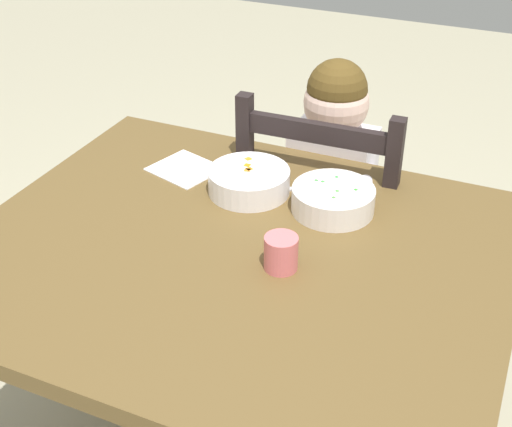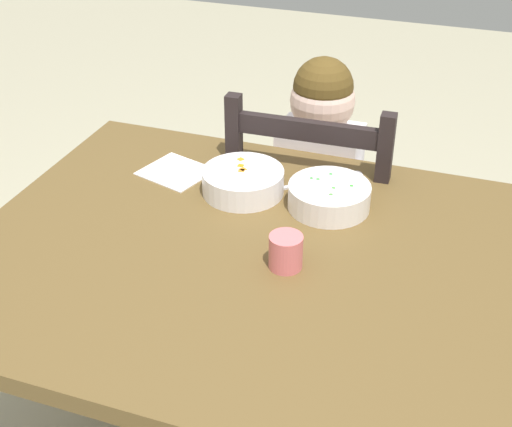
% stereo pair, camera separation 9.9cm
% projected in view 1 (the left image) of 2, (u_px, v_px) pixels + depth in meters
% --- Properties ---
extents(dining_table, '(1.13, 0.94, 0.70)m').
position_uv_depth(dining_table, '(236.00, 286.00, 1.52)').
color(dining_table, brown).
rests_on(dining_table, ground).
extents(dining_chair, '(0.43, 0.43, 0.88)m').
position_uv_depth(dining_chair, '(326.00, 233.00, 2.01)').
color(dining_chair, black).
rests_on(dining_chair, ground).
extents(child_figure, '(0.32, 0.31, 0.94)m').
position_uv_depth(child_figure, '(329.00, 177.00, 1.90)').
color(child_figure, white).
rests_on(child_figure, ground).
extents(bowl_of_peas, '(0.19, 0.19, 0.06)m').
position_uv_depth(bowl_of_peas, '(333.00, 199.00, 1.58)').
color(bowl_of_peas, white).
rests_on(bowl_of_peas, dining_table).
extents(bowl_of_carrots, '(0.19, 0.19, 0.06)m').
position_uv_depth(bowl_of_carrots, '(249.00, 180.00, 1.65)').
color(bowl_of_carrots, white).
rests_on(bowl_of_carrots, dining_table).
extents(spoon, '(0.12, 0.11, 0.01)m').
position_uv_depth(spoon, '(273.00, 191.00, 1.66)').
color(spoon, silver).
rests_on(spoon, dining_table).
extents(drinking_cup, '(0.07, 0.07, 0.07)m').
position_uv_depth(drinking_cup, '(281.00, 253.00, 1.39)').
color(drinking_cup, '#E06E71').
rests_on(drinking_cup, dining_table).
extents(paper_napkin, '(0.19, 0.18, 0.00)m').
position_uv_depth(paper_napkin, '(185.00, 169.00, 1.76)').
color(paper_napkin, white).
rests_on(paper_napkin, dining_table).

